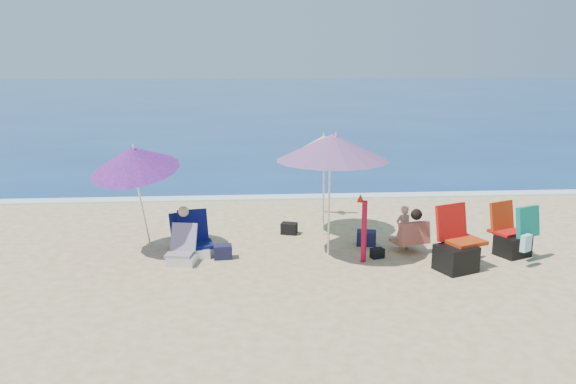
{
  "coord_description": "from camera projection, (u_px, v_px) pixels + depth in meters",
  "views": [
    {
      "loc": [
        -1.08,
        -9.61,
        3.55
      ],
      "look_at": [
        -0.3,
        1.0,
        1.1
      ],
      "focal_mm": 37.16,
      "sensor_mm": 36.0,
      "label": 1
    }
  ],
  "objects": [
    {
      "name": "ground",
      "position": [
        310.0,
        267.0,
        10.21
      ],
      "size": [
        120.0,
        120.0,
        0.0
      ],
      "color": "#D8BC84",
      "rests_on": "ground"
    },
    {
      "name": "foam",
      "position": [
        288.0,
        197.0,
        15.17
      ],
      "size": [
        120.0,
        0.5,
        0.04
      ],
      "color": "white",
      "rests_on": "ground"
    },
    {
      "name": "chair_navy",
      "position": [
        194.0,
        244.0,
        10.81
      ],
      "size": [
        0.71,
        0.81,
        0.77
      ],
      "color": "#0B113F",
      "rests_on": "ground"
    },
    {
      "name": "camp_chair_left",
      "position": [
        456.0,
        251.0,
        10.04
      ],
      "size": [
        0.94,
        0.89,
        1.08
      ],
      "color": "#9F2E0B",
      "rests_on": "ground"
    },
    {
      "name": "bag_black_b",
      "position": [
        377.0,
        253.0,
        10.67
      ],
      "size": [
        0.27,
        0.22,
        0.18
      ],
      "color": "black",
      "rests_on": "ground"
    },
    {
      "name": "camp_chair_right",
      "position": [
        514.0,
        237.0,
        10.7
      ],
      "size": [
        0.74,
        1.19,
        0.99
      ],
      "color": "red",
      "rests_on": "ground"
    },
    {
      "name": "person_center",
      "position": [
        408.0,
        230.0,
        10.95
      ],
      "size": [
        0.68,
        0.68,
        0.85
      ],
      "color": "tan",
      "rests_on": "ground"
    },
    {
      "name": "bag_navy_a",
      "position": [
        223.0,
        252.0,
        10.63
      ],
      "size": [
        0.34,
        0.26,
        0.25
      ],
      "color": "#181835",
      "rests_on": "ground"
    },
    {
      "name": "bag_navy_b",
      "position": [
        366.0,
        238.0,
        11.39
      ],
      "size": [
        0.41,
        0.34,
        0.27
      ],
      "color": "#191C37",
      "rests_on": "ground"
    },
    {
      "name": "bag_black_a",
      "position": [
        289.0,
        228.0,
        12.09
      ],
      "size": [
        0.37,
        0.31,
        0.23
      ],
      "color": "black",
      "rests_on": "ground"
    },
    {
      "name": "person_left",
      "position": [
        184.0,
        228.0,
        11.12
      ],
      "size": [
        0.63,
        0.67,
        0.88
      ],
      "color": "tan",
      "rests_on": "ground"
    },
    {
      "name": "umbrella_turquoise",
      "position": [
        333.0,
        147.0,
        10.32
      ],
      "size": [
        2.43,
        2.43,
        2.26
      ],
      "color": "silver",
      "rests_on": "ground"
    },
    {
      "name": "chair_rainbow",
      "position": [
        182.0,
        253.0,
        10.4
      ],
      "size": [
        0.57,
        0.68,
        0.65
      ],
      "color": "#EB7853",
      "rests_on": "ground"
    },
    {
      "name": "furled_umbrella",
      "position": [
        363.0,
        225.0,
        10.34
      ],
      "size": [
        0.21,
        0.17,
        1.22
      ],
      "color": "#A60B2A",
      "rests_on": "ground"
    },
    {
      "name": "orange_item",
      "position": [
        444.0,
        261.0,
        10.49
      ],
      "size": [
        0.21,
        0.13,
        0.03
      ],
      "color": "red",
      "rests_on": "ground"
    },
    {
      "name": "umbrella_striped",
      "position": [
        324.0,
        147.0,
        11.76
      ],
      "size": [
        1.92,
        1.92,
        2.04
      ],
      "color": "white",
      "rests_on": "ground"
    },
    {
      "name": "sea",
      "position": [
        256.0,
        96.0,
        53.96
      ],
      "size": [
        120.0,
        80.0,
        0.12
      ],
      "color": "navy",
      "rests_on": "ground"
    },
    {
      "name": "umbrella_blue",
      "position": [
        133.0,
        159.0,
        10.52
      ],
      "size": [
        2.1,
        2.14,
        2.15
      ],
      "color": "white",
      "rests_on": "ground"
    }
  ]
}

